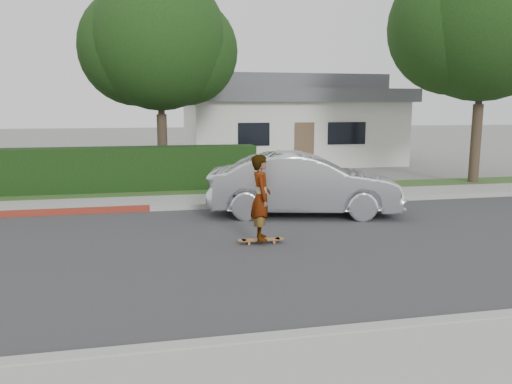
% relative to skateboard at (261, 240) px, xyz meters
% --- Properties ---
extents(ground, '(120.00, 120.00, 0.00)m').
position_rel_skateboard_xyz_m(ground, '(-3.24, -0.29, -0.09)').
color(ground, slate).
rests_on(ground, ground).
extents(road, '(60.00, 8.00, 0.01)m').
position_rel_skateboard_xyz_m(road, '(-3.24, -0.29, -0.08)').
color(road, '#2D2D30').
rests_on(road, ground).
extents(curb_near, '(60.00, 0.20, 0.15)m').
position_rel_skateboard_xyz_m(curb_near, '(-3.24, -4.39, -0.01)').
color(curb_near, '#9E9E99').
rests_on(curb_near, ground).
extents(curb_far, '(60.00, 0.20, 0.15)m').
position_rel_skateboard_xyz_m(curb_far, '(-3.24, 3.81, -0.01)').
color(curb_far, '#9E9E99').
rests_on(curb_far, ground).
extents(sidewalk_far, '(60.00, 1.60, 0.12)m').
position_rel_skateboard_xyz_m(sidewalk_far, '(-3.24, 4.71, -0.03)').
color(sidewalk_far, gray).
rests_on(sidewalk_far, ground).
extents(planting_strip, '(60.00, 1.60, 0.10)m').
position_rel_skateboard_xyz_m(planting_strip, '(-3.24, 6.31, -0.04)').
color(planting_strip, '#2D4C1E').
rests_on(planting_strip, ground).
extents(hedge, '(15.00, 1.00, 1.50)m').
position_rel_skateboard_xyz_m(hedge, '(-6.24, 6.91, 0.66)').
color(hedge, black).
rests_on(hedge, ground).
extents(tree_center, '(5.66, 4.84, 7.44)m').
position_rel_skateboard_xyz_m(tree_center, '(-1.75, 8.90, 4.82)').
color(tree_center, '#33261C').
rests_on(tree_center, ground).
extents(tree_right, '(6.32, 5.60, 8.56)m').
position_rel_skateboard_xyz_m(tree_right, '(9.25, 6.40, 5.54)').
color(tree_right, '#33261C').
rests_on(tree_right, ground).
extents(house, '(10.60, 8.60, 4.30)m').
position_rel_skateboard_xyz_m(house, '(4.76, 15.71, 2.01)').
color(house, beige).
rests_on(house, ground).
extents(skateboard, '(0.98, 0.22, 0.09)m').
position_rel_skateboard_xyz_m(skateboard, '(0.00, 0.00, 0.00)').
color(skateboard, '#B35F31').
rests_on(skateboard, ground).
extents(skateboarder, '(0.48, 0.68, 1.74)m').
position_rel_skateboard_xyz_m(skateboarder, '(-0.00, -0.00, 0.89)').
color(skateboarder, white).
rests_on(skateboarder, skateboard).
extents(car_silver, '(5.16, 2.78, 1.61)m').
position_rel_skateboard_xyz_m(car_silver, '(1.69, 2.52, 0.72)').
color(car_silver, '#B8B9BF').
rests_on(car_silver, ground).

